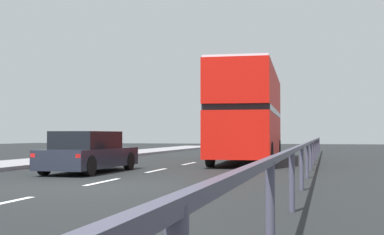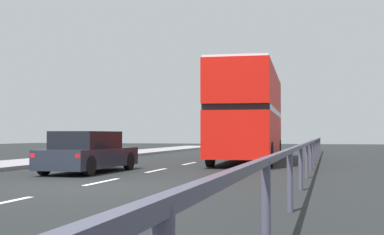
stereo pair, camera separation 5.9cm
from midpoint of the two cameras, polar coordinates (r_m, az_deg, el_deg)
The scene contains 5 objects.
ground_plane at distance 13.65m, azimuth -11.61°, elevation -7.39°, with size 73.81×120.00×0.10m, color black.
lane_paint_markings at distance 21.31m, azimuth 3.66°, elevation -5.25°, with size 3.46×46.00×0.01m.
bridge_side_railing at distance 21.25m, azimuth 12.60°, elevation -2.93°, with size 0.10×42.00×1.05m.
double_decker_bus_red at distance 25.16m, azimuth 6.03°, elevation 0.46°, with size 3.08×11.44×4.25m.
hatchback_car_near at distance 18.39m, azimuth -11.05°, elevation -3.71°, with size 1.84×4.61×1.39m.
Camera 1 is at (5.88, -12.24, 1.28)m, focal length 49.94 mm.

